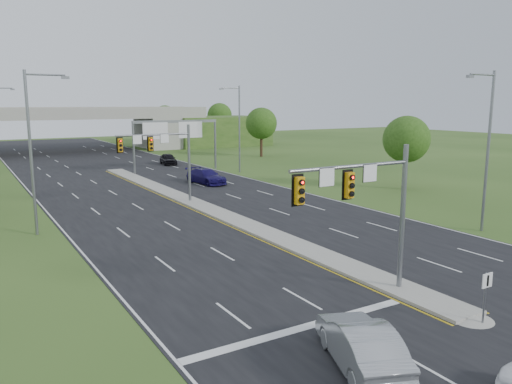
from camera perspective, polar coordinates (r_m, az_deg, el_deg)
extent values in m
plane|color=#304E1B|center=(25.45, 15.99, -10.67)|extent=(240.00, 240.00, 0.00)
cube|color=black|center=(54.72, -11.72, 0.62)|extent=(24.00, 160.00, 0.02)
cube|color=gray|center=(43.73, -6.50, -1.49)|extent=(2.00, 54.00, 0.16)
cone|color=gray|center=(23.10, 23.43, -13.06)|extent=(2.00, 2.00, 0.16)
cube|color=gold|center=(43.29, -7.88, -1.74)|extent=(0.12, 54.00, 0.01)
cube|color=gold|center=(44.22, -5.14, -1.43)|extent=(0.12, 54.00, 0.01)
cube|color=silver|center=(52.13, -24.04, -0.51)|extent=(0.12, 160.00, 0.01)
cube|color=silver|center=(59.59, -0.96, 1.61)|extent=(0.12, 160.00, 0.01)
cube|color=silver|center=(20.71, 5.26, -15.20)|extent=(10.50, 0.50, 0.01)
cylinder|color=slate|center=(24.45, 16.39, -2.97)|extent=(0.24, 0.24, 7.00)
cylinder|color=slate|center=(21.72, 10.90, 2.89)|extent=(6.50, 0.16, 0.16)
cube|color=#CC890C|center=(21.43, 10.63, 0.78)|extent=(0.35, 0.25, 1.10)
cube|color=#CC890C|center=(19.82, 4.99, 0.16)|extent=(0.35, 0.25, 1.10)
cube|color=black|center=(21.53, 10.38, 0.83)|extent=(0.55, 0.04, 1.30)
cube|color=black|center=(19.93, 4.75, 0.22)|extent=(0.55, 0.04, 1.30)
sphere|color=#FF0C05|center=(21.28, 10.89, 1.66)|extent=(0.20, 0.20, 0.20)
sphere|color=#FF0C05|center=(19.66, 5.23, 1.10)|extent=(0.20, 0.20, 0.20)
cube|color=white|center=(20.77, 8.11, 1.67)|extent=(0.75, 0.04, 0.75)
cube|color=white|center=(22.35, 12.91, 2.11)|extent=(0.75, 0.04, 0.75)
cylinder|color=slate|center=(44.99, -7.64, 3.20)|extent=(0.24, 0.24, 7.00)
cylinder|color=slate|center=(43.57, -11.67, 6.43)|extent=(6.50, 0.16, 0.16)
cube|color=#CC890C|center=(43.28, -11.94, 5.40)|extent=(0.35, 0.25, 1.10)
cube|color=#CC890C|center=(42.51, -15.26, 5.18)|extent=(0.35, 0.25, 1.10)
cube|color=black|center=(43.41, -12.00, 5.41)|extent=(0.55, 0.04, 1.30)
cube|color=black|center=(42.64, -15.31, 5.19)|extent=(0.55, 0.04, 1.30)
sphere|color=#FF0C05|center=(43.13, -11.89, 5.85)|extent=(0.20, 0.20, 0.20)
sphere|color=#FF0C05|center=(42.36, -15.23, 5.64)|extent=(0.20, 0.20, 0.20)
cube|color=white|center=(43.05, -13.42, 5.85)|extent=(0.75, 0.04, 0.75)
cube|color=white|center=(43.83, -10.41, 6.03)|extent=(0.75, 0.04, 0.75)
cylinder|color=slate|center=(22.48, 24.66, -11.06)|extent=(0.08, 0.08, 2.20)
cube|color=white|center=(22.19, 24.92, -9.16)|extent=(0.60, 0.04, 0.60)
cube|color=black|center=(22.17, 24.99, -9.17)|extent=(0.10, 0.02, 0.45)
cylinder|color=slate|center=(64.12, -13.80, 4.88)|extent=(0.28, 0.28, 6.60)
cylinder|color=slate|center=(68.31, -4.68, 5.44)|extent=(0.28, 0.28, 6.60)
cube|color=slate|center=(65.81, -9.17, 7.96)|extent=(11.50, 0.35, 0.35)
cube|color=#0C5520|center=(64.67, -11.44, 6.88)|extent=(3.20, 0.08, 2.00)
cube|color=#0C5520|center=(66.43, -7.51, 7.07)|extent=(3.20, 0.08, 2.00)
cube|color=silver|center=(64.62, -11.42, 6.87)|extent=(3.30, 0.03, 2.10)
cube|color=silver|center=(66.38, -7.49, 7.07)|extent=(3.30, 0.03, 2.10)
cube|color=gray|center=(102.26, -11.18, 6.67)|extent=(6.00, 12.00, 6.00)
cube|color=#304E1B|center=(107.37, -4.60, 6.99)|extent=(20.00, 14.00, 6.00)
cube|color=gray|center=(97.67, -20.76, 8.17)|extent=(50.00, 12.00, 1.20)
cube|color=gray|center=(91.95, -20.14, 8.78)|extent=(50.00, 0.40, 0.90)
cube|color=gray|center=(103.36, -21.39, 8.79)|extent=(50.00, 0.40, 0.90)
cylinder|color=slate|center=(36.43, -24.34, 3.94)|extent=(0.20, 0.20, 11.00)
cylinder|color=slate|center=(36.48, -22.96, 12.24)|extent=(2.50, 0.12, 0.12)
cube|color=slate|center=(36.68, -20.97, 12.12)|extent=(0.50, 0.25, 0.18)
cylinder|color=slate|center=(71.26, -27.10, 10.53)|extent=(2.50, 0.12, 0.12)
cube|color=slate|center=(71.36, -26.07, 10.49)|extent=(0.50, 0.25, 0.18)
cylinder|color=slate|center=(37.74, 24.97, 4.08)|extent=(0.20, 0.20, 11.00)
cylinder|color=slate|center=(36.61, 24.46, 12.12)|extent=(2.50, 0.12, 0.12)
cube|color=slate|center=(35.59, 23.27, 12.05)|extent=(0.50, 0.25, 0.18)
cylinder|color=slate|center=(64.20, -1.90, 7.14)|extent=(0.20, 0.20, 11.00)
cylinder|color=slate|center=(63.54, -2.94, 11.79)|extent=(2.50, 0.12, 0.12)
cube|color=slate|center=(62.96, -3.96, 11.66)|extent=(0.50, 0.25, 0.18)
cylinder|color=#382316|center=(54.02, 16.65, 2.42)|extent=(0.44, 0.44, 4.00)
sphere|color=#234612|center=(53.71, 16.82, 5.80)|extent=(4.80, 4.80, 4.80)
cylinder|color=#382316|center=(83.65, 0.61, 5.53)|extent=(0.44, 0.44, 4.25)
sphere|color=#234612|center=(83.44, 0.61, 7.85)|extent=(5.20, 5.20, 5.20)
cylinder|color=#382316|center=(117.85, -10.29, 6.71)|extent=(0.44, 0.44, 4.25)
sphere|color=#234612|center=(117.70, -10.34, 8.36)|extent=(5.60, 5.60, 5.60)
cylinder|color=#382316|center=(123.49, -4.16, 7.06)|extent=(0.44, 0.44, 4.50)
sphere|color=#234612|center=(123.35, -4.18, 8.73)|extent=(6.00, 6.00, 6.00)
imported|color=#989B9F|center=(17.96, 11.88, -16.64)|extent=(3.47, 5.32, 1.66)
imported|color=#140D4E|center=(55.61, -5.71, 1.80)|extent=(3.16, 5.95, 1.64)
imported|color=black|center=(73.94, -10.00, 3.74)|extent=(2.59, 4.90, 1.59)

